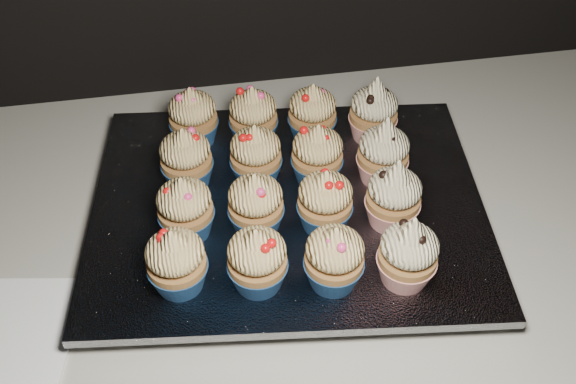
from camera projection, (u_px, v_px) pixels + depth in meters
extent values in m
cube|color=beige|center=(184.00, 247.00, 0.78)|extent=(2.44, 0.64, 0.04)
cube|color=black|center=(288.00, 215.00, 0.78)|extent=(0.46, 0.38, 0.02)
cube|color=silver|center=(288.00, 205.00, 0.77)|extent=(0.50, 0.41, 0.01)
cone|color=navy|center=(179.00, 275.00, 0.67)|extent=(0.06, 0.06, 0.03)
ellipsoid|color=#F6CB7C|center=(175.00, 252.00, 0.64)|extent=(0.06, 0.06, 0.04)
cone|color=#F6CB7C|center=(172.00, 237.00, 0.62)|extent=(0.03, 0.03, 0.02)
cone|color=navy|center=(258.00, 274.00, 0.67)|extent=(0.06, 0.06, 0.03)
ellipsoid|color=#F6CB7C|center=(257.00, 250.00, 0.64)|extent=(0.06, 0.06, 0.04)
cone|color=#F6CB7C|center=(256.00, 235.00, 0.63)|extent=(0.03, 0.03, 0.02)
cone|color=navy|center=(333.00, 272.00, 0.67)|extent=(0.06, 0.06, 0.03)
ellipsoid|color=#F6CB7C|center=(335.00, 248.00, 0.64)|extent=(0.06, 0.06, 0.04)
cone|color=#F6CB7C|center=(336.00, 233.00, 0.63)|extent=(0.03, 0.03, 0.02)
cone|color=red|center=(405.00, 269.00, 0.67)|extent=(0.06, 0.06, 0.03)
ellipsoid|color=beige|center=(410.00, 245.00, 0.65)|extent=(0.06, 0.06, 0.04)
cone|color=beige|center=(414.00, 227.00, 0.63)|extent=(0.03, 0.03, 0.03)
cone|color=navy|center=(188.00, 222.00, 0.72)|extent=(0.06, 0.06, 0.03)
ellipsoid|color=#F6CB7C|center=(184.00, 199.00, 0.69)|extent=(0.06, 0.06, 0.04)
cone|color=#F6CB7C|center=(181.00, 184.00, 0.68)|extent=(0.03, 0.03, 0.02)
cone|color=navy|center=(256.00, 219.00, 0.72)|extent=(0.06, 0.06, 0.03)
ellipsoid|color=#F6CB7C|center=(255.00, 195.00, 0.70)|extent=(0.06, 0.06, 0.04)
cone|color=#F6CB7C|center=(254.00, 180.00, 0.68)|extent=(0.03, 0.03, 0.02)
cone|color=navy|center=(324.00, 215.00, 0.73)|extent=(0.06, 0.06, 0.03)
ellipsoid|color=#F6CB7C|center=(326.00, 192.00, 0.70)|extent=(0.06, 0.06, 0.04)
cone|color=#F6CB7C|center=(326.00, 177.00, 0.68)|extent=(0.03, 0.03, 0.02)
cone|color=red|center=(391.00, 211.00, 0.73)|extent=(0.06, 0.06, 0.03)
ellipsoid|color=beige|center=(395.00, 188.00, 0.71)|extent=(0.06, 0.06, 0.04)
cone|color=beige|center=(398.00, 169.00, 0.69)|extent=(0.03, 0.03, 0.03)
cone|color=navy|center=(188.00, 173.00, 0.78)|extent=(0.06, 0.06, 0.03)
ellipsoid|color=#F6CB7C|center=(185.00, 149.00, 0.75)|extent=(0.06, 0.06, 0.04)
cone|color=#F6CB7C|center=(183.00, 134.00, 0.73)|extent=(0.03, 0.03, 0.02)
cone|color=navy|center=(256.00, 169.00, 0.78)|extent=(0.06, 0.06, 0.03)
ellipsoid|color=#F6CB7C|center=(255.00, 146.00, 0.76)|extent=(0.06, 0.06, 0.04)
cone|color=#F6CB7C|center=(255.00, 131.00, 0.74)|extent=(0.03, 0.03, 0.02)
cone|color=navy|center=(317.00, 169.00, 0.78)|extent=(0.06, 0.06, 0.03)
ellipsoid|color=#F6CB7C|center=(318.00, 145.00, 0.76)|extent=(0.06, 0.06, 0.04)
cone|color=#F6CB7C|center=(318.00, 130.00, 0.74)|extent=(0.03, 0.03, 0.02)
cone|color=red|center=(381.00, 168.00, 0.78)|extent=(0.06, 0.06, 0.03)
ellipsoid|color=beige|center=(384.00, 145.00, 0.76)|extent=(0.06, 0.06, 0.04)
cone|color=beige|center=(387.00, 126.00, 0.74)|extent=(0.03, 0.03, 0.03)
cone|color=navy|center=(195.00, 131.00, 0.83)|extent=(0.06, 0.06, 0.03)
ellipsoid|color=#F6CB7C|center=(192.00, 108.00, 0.81)|extent=(0.06, 0.06, 0.04)
cone|color=#F6CB7C|center=(190.00, 93.00, 0.79)|extent=(0.03, 0.03, 0.02)
cone|color=navy|center=(254.00, 130.00, 0.83)|extent=(0.06, 0.06, 0.03)
ellipsoid|color=#F6CB7C|center=(253.00, 107.00, 0.81)|extent=(0.06, 0.06, 0.04)
cone|color=#F6CB7C|center=(252.00, 92.00, 0.79)|extent=(0.03, 0.03, 0.02)
cone|color=navy|center=(312.00, 128.00, 0.84)|extent=(0.06, 0.06, 0.03)
ellipsoid|color=#F6CB7C|center=(313.00, 104.00, 0.81)|extent=(0.06, 0.06, 0.04)
cone|color=#F6CB7C|center=(313.00, 90.00, 0.80)|extent=(0.03, 0.03, 0.02)
cone|color=red|center=(372.00, 127.00, 0.84)|extent=(0.06, 0.06, 0.03)
ellipsoid|color=beige|center=(375.00, 104.00, 0.81)|extent=(0.06, 0.06, 0.04)
cone|color=beige|center=(377.00, 86.00, 0.79)|extent=(0.03, 0.03, 0.03)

